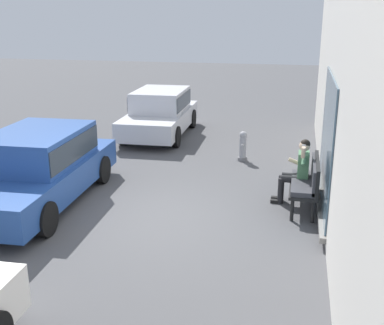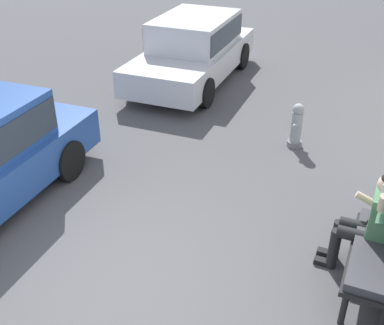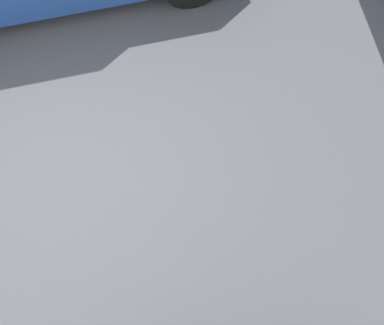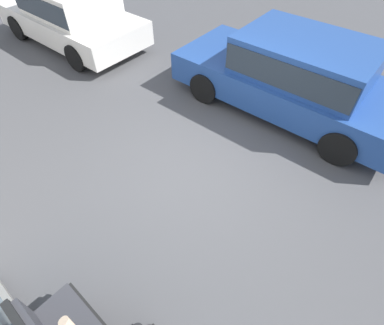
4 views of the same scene
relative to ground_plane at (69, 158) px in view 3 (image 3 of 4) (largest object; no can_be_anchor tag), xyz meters
name	(u,v)px [view 3 (image 3 of 4)]	position (x,y,z in m)	size (l,w,h in m)	color
ground_plane	(69,158)	(0.00, 0.00, 0.00)	(60.00, 60.00, 0.00)	#4C4C4F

